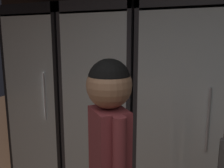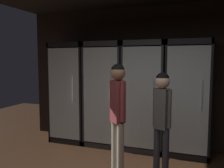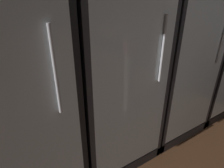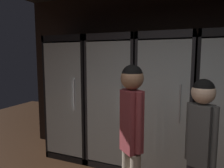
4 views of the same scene
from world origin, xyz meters
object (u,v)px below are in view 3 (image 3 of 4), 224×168
Objects in this scene: cooler_left at (109,59)px; cooler_center at (173,46)px; cooler_far_left at (5,79)px; cooler_right at (217,37)px.

cooler_center is at bearing -0.09° from cooler_left.
cooler_far_left is 0.79m from cooler_left.
cooler_right is at bearing -0.07° from cooler_left.
cooler_center is (1.59, -0.00, 0.00)m from cooler_far_left.
cooler_right is at bearing -0.06° from cooler_far_left.
cooler_left is (0.79, -0.00, -0.00)m from cooler_far_left.
cooler_center is at bearing -0.07° from cooler_far_left.
cooler_left is 1.00× the size of cooler_right.
cooler_far_left is 2.38m from cooler_right.
cooler_far_left is 1.00× the size of cooler_right.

